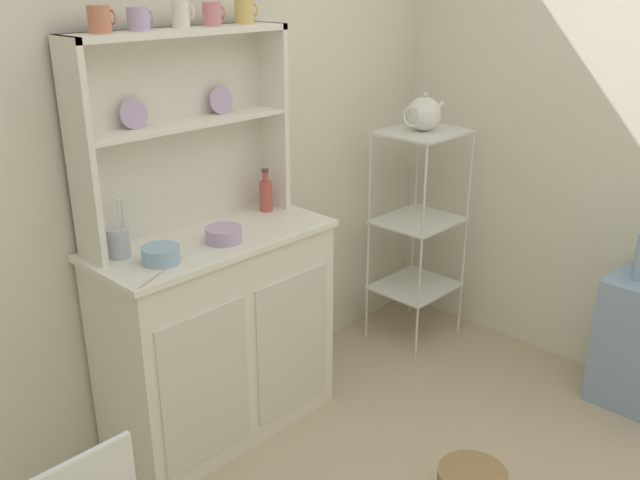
# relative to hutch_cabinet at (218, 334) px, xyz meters

# --- Properties ---
(wall_back) EXTENTS (3.84, 0.05, 2.50)m
(wall_back) POSITION_rel_hutch_cabinet_xyz_m (-0.02, 0.26, 0.80)
(wall_back) COLOR silver
(wall_back) RESTS_ON ground
(hutch_cabinet) EXTENTS (0.98, 0.45, 0.88)m
(hutch_cabinet) POSITION_rel_hutch_cabinet_xyz_m (0.00, 0.00, 0.00)
(hutch_cabinet) COLOR white
(hutch_cabinet) RESTS_ON ground
(hutch_shelf_unit) EXTENTS (0.91, 0.18, 0.78)m
(hutch_shelf_unit) POSITION_rel_hutch_cabinet_xyz_m (0.00, 0.16, 0.88)
(hutch_shelf_unit) COLOR silver
(hutch_shelf_unit) RESTS_ON hutch_cabinet
(bakers_rack) EXTENTS (0.41, 0.35, 1.13)m
(bakers_rack) POSITION_rel_hutch_cabinet_xyz_m (1.24, -0.09, 0.24)
(bakers_rack) COLOR silver
(bakers_rack) RESTS_ON ground
(cup_terracotta_0) EXTENTS (0.09, 0.08, 0.09)m
(cup_terracotta_0) POSITION_rel_hutch_cabinet_xyz_m (-0.31, 0.12, 1.25)
(cup_terracotta_0) COLOR #C67556
(cup_terracotta_0) RESTS_ON hutch_shelf_unit
(cup_lilac_1) EXTENTS (0.09, 0.08, 0.08)m
(cup_lilac_1) POSITION_rel_hutch_cabinet_xyz_m (-0.17, 0.12, 1.25)
(cup_lilac_1) COLOR #B79ECC
(cup_lilac_1) RESTS_ON hutch_shelf_unit
(cup_cream_2) EXTENTS (0.08, 0.06, 0.09)m
(cup_cream_2) POSITION_rel_hutch_cabinet_xyz_m (0.01, 0.12, 1.25)
(cup_cream_2) COLOR silver
(cup_cream_2) RESTS_ON hutch_shelf_unit
(cup_rose_3) EXTENTS (0.08, 0.07, 0.09)m
(cup_rose_3) POSITION_rel_hutch_cabinet_xyz_m (0.15, 0.12, 1.25)
(cup_rose_3) COLOR #D17A84
(cup_rose_3) RESTS_ON hutch_shelf_unit
(cup_gold_4) EXTENTS (0.09, 0.08, 0.09)m
(cup_gold_4) POSITION_rel_hutch_cabinet_xyz_m (0.31, 0.12, 1.25)
(cup_gold_4) COLOR #DBB760
(cup_gold_4) RESTS_ON hutch_shelf_unit
(bowl_mixing_large) EXTENTS (0.14, 0.14, 0.06)m
(bowl_mixing_large) POSITION_rel_hutch_cabinet_xyz_m (-0.28, -0.07, 0.46)
(bowl_mixing_large) COLOR #8EB2D1
(bowl_mixing_large) RESTS_ON hutch_cabinet
(bowl_floral_medium) EXTENTS (0.14, 0.14, 0.06)m
(bowl_floral_medium) POSITION_rel_hutch_cabinet_xyz_m (-0.00, -0.07, 0.46)
(bowl_floral_medium) COLOR #B79ECC
(bowl_floral_medium) RESTS_ON hutch_cabinet
(jam_bottle) EXTENTS (0.06, 0.06, 0.19)m
(jam_bottle) POSITION_rel_hutch_cabinet_xyz_m (0.36, 0.09, 0.50)
(jam_bottle) COLOR #B74C47
(jam_bottle) RESTS_ON hutch_cabinet
(utensil_jar) EXTENTS (0.08, 0.08, 0.23)m
(utensil_jar) POSITION_rel_hutch_cabinet_xyz_m (-0.36, 0.08, 0.49)
(utensil_jar) COLOR #B2B7C6
(utensil_jar) RESTS_ON hutch_cabinet
(porcelain_teapot) EXTENTS (0.26, 0.17, 0.19)m
(porcelain_teapot) POSITION_rel_hutch_cabinet_xyz_m (1.24, -0.09, 0.75)
(porcelain_teapot) COLOR white
(porcelain_teapot) RESTS_ON bakers_rack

